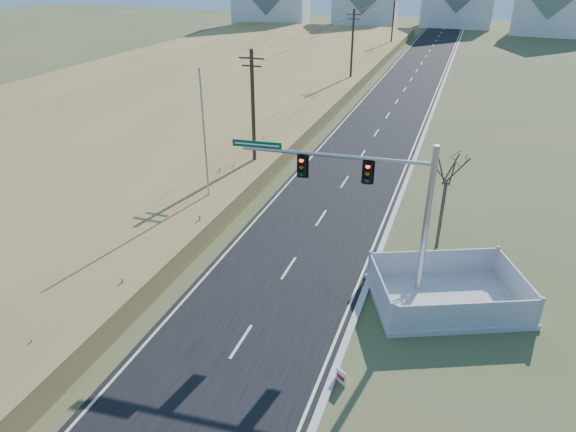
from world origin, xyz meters
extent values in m
plane|color=#3C5026|center=(0.00, 0.00, 0.00)|extent=(260.00, 260.00, 0.00)
cube|color=black|center=(0.00, 50.00, 0.03)|extent=(8.00, 180.00, 0.06)
cube|color=#B2AFA8|center=(4.15, 50.00, 0.09)|extent=(0.30, 180.00, 0.18)
cube|color=#A6894B|center=(-24.00, 40.00, 0.65)|extent=(38.00, 110.00, 1.30)
cylinder|color=#422D1E|center=(-6.50, 15.00, 4.50)|extent=(0.26, 0.26, 9.00)
cube|color=#422D1E|center=(-6.50, 15.00, 8.40)|extent=(1.80, 0.10, 0.10)
cube|color=#422D1E|center=(-6.50, 15.00, 7.90)|extent=(1.40, 0.10, 0.10)
cylinder|color=#422D1E|center=(-6.50, 45.00, 4.50)|extent=(0.26, 0.26, 9.00)
cube|color=#422D1E|center=(-6.50, 45.00, 8.40)|extent=(1.80, 0.10, 0.10)
cube|color=#422D1E|center=(-6.50, 45.00, 7.90)|extent=(1.40, 0.10, 0.10)
cylinder|color=#422D1E|center=(-6.50, 75.00, 4.50)|extent=(0.26, 0.26, 9.00)
cube|color=#422D1E|center=(-6.50, 75.00, 7.90)|extent=(1.40, 0.10, 0.10)
cube|color=silver|center=(-38.00, 100.00, 5.00)|extent=(17.38, 13.12, 10.00)
cube|color=silver|center=(-18.00, 108.00, 4.50)|extent=(14.66, 10.95, 9.00)
cube|color=silver|center=(2.00, 112.00, 5.00)|extent=(15.00, 10.00, 10.00)
cube|color=silver|center=(20.00, 104.00, 4.50)|extent=(13.87, 10.31, 9.00)
cylinder|color=#9EA0A5|center=(6.50, 4.06, 0.11)|extent=(0.64, 0.64, 0.21)
cylinder|color=#9EA0A5|center=(6.50, 4.06, 3.72)|extent=(0.28, 0.28, 7.43)
cylinder|color=#9EA0A5|center=(2.27, 3.70, 6.58)|extent=(8.48, 0.90, 0.17)
cube|color=black|center=(3.75, 3.83, 5.96)|extent=(0.36, 0.31, 1.05)
cube|color=black|center=(0.79, 3.57, 5.96)|extent=(0.36, 0.31, 1.05)
cube|color=#044F2D|center=(-1.33, 3.39, 6.79)|extent=(2.33, 0.24, 0.32)
cube|color=#B7B5AD|center=(7.88, 3.75, 0.13)|extent=(8.01, 6.91, 0.26)
cube|color=#B7B8BD|center=(8.74, 1.79, 0.90)|extent=(5.92, 2.66, 1.29)
cube|color=#B7B8BD|center=(7.02, 5.72, 0.90)|extent=(5.92, 2.66, 1.29)
cube|color=#B7B8BD|center=(4.94, 2.46, 0.90)|extent=(1.80, 3.96, 1.29)
cube|color=#B7B8BD|center=(10.83, 5.05, 0.90)|extent=(1.80, 3.96, 1.29)
cube|color=white|center=(4.50, -2.84, 0.33)|extent=(0.45, 0.32, 0.63)
cube|color=red|center=(4.48, -2.87, 0.33)|extent=(0.35, 0.24, 0.18)
cylinder|color=#B7B5AD|center=(-6.79, 8.40, 0.09)|extent=(0.40, 0.40, 0.18)
cylinder|color=#9EA0A5|center=(-6.79, 8.40, 4.49)|extent=(0.11, 0.11, 8.97)
cylinder|color=#4C3F33|center=(7.00, 8.84, 1.97)|extent=(0.18, 0.18, 3.94)
camera|label=1|loc=(7.44, -17.10, 14.46)|focal=32.00mm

